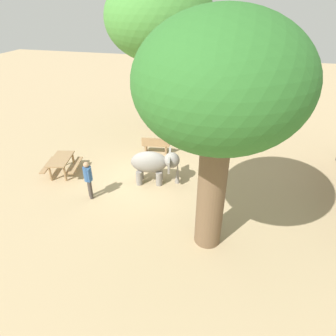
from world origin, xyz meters
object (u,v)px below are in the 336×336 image
object	(u,v)px
elephant	(154,163)
wooden_bench	(156,145)
shade_tree_main	(160,20)
shade_tree_secondary	(221,86)
person_handler	(88,177)
picnic_table_near	(61,162)

from	to	relation	value
elephant	wooden_bench	world-z (taller)	elephant
shade_tree_main	shade_tree_secondary	world-z (taller)	shade_tree_main
person_handler	wooden_bench	size ratio (longest dim) A/B	1.12
shade_tree_secondary	person_handler	bearing A→B (deg)	-103.83
elephant	picnic_table_near	world-z (taller)	elephant
shade_tree_secondary	wooden_bench	distance (m)	7.94
shade_tree_main	shade_tree_secondary	xyz separation A→B (m)	(8.33, 3.90, -0.87)
shade_tree_main	wooden_bench	bearing A→B (deg)	10.09
person_handler	shade_tree_secondary	distance (m)	6.47
shade_tree_main	picnic_table_near	size ratio (longest dim) A/B	4.51
person_handler	picnic_table_near	bearing A→B (deg)	106.53
elephant	shade_tree_secondary	world-z (taller)	shade_tree_secondary
elephant	picnic_table_near	size ratio (longest dim) A/B	1.18
elephant	person_handler	xyz separation A→B (m)	(1.71, -2.15, 0.02)
wooden_bench	picnic_table_near	xyz separation A→B (m)	(2.97, -3.52, 0.12)
wooden_bench	picnic_table_near	bearing A→B (deg)	-148.39
shade_tree_secondary	wooden_bench	bearing A→B (deg)	-148.28
person_handler	picnic_table_near	distance (m)	2.51
shade_tree_main	shade_tree_secondary	bearing A→B (deg)	25.12
shade_tree_main	shade_tree_secondary	distance (m)	9.24
elephant	shade_tree_main	world-z (taller)	shade_tree_main
shade_tree_main	elephant	bearing A→B (deg)	12.70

